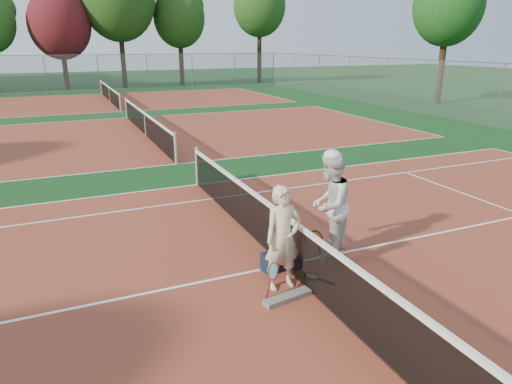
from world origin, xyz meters
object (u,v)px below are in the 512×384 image
at_px(net_main, 283,240).
at_px(racket_spare, 312,276).
at_px(player_a, 283,238).
at_px(sports_bag_purple, 294,262).
at_px(player_b, 330,205).
at_px(racket_black_held, 316,244).
at_px(water_bottle, 323,256).
at_px(sports_bag_navy, 275,262).
at_px(racket_red, 273,280).

relative_size(net_main, racket_spare, 18.30).
bearing_deg(net_main, player_a, -117.74).
bearing_deg(net_main, sports_bag_purple, -47.06).
height_order(player_a, player_b, player_b).
xyz_separation_m(racket_black_held, water_bottle, (-0.02, -0.29, -0.13)).
bearing_deg(sports_bag_purple, racket_spare, -74.34).
distance_m(sports_bag_navy, water_bottle, 0.94).
height_order(racket_spare, water_bottle, water_bottle).
height_order(net_main, player_b, player_b).
distance_m(racket_red, sports_bag_purple, 1.09).
relative_size(racket_spare, sports_bag_purple, 2.20).
bearing_deg(player_a, sports_bag_purple, 43.13).
bearing_deg(racket_red, racket_black_held, 24.26).
relative_size(player_a, player_b, 0.88).
height_order(racket_red, racket_black_held, racket_red).
height_order(net_main, racket_red, net_main).
relative_size(racket_black_held, sports_bag_purple, 2.07).
xyz_separation_m(net_main, racket_red, (-0.63, -0.90, -0.22)).
distance_m(player_a, player_b, 1.59).
xyz_separation_m(racket_spare, sports_bag_navy, (-0.49, 0.49, 0.16)).
bearing_deg(sports_bag_purple, player_a, -134.63).
xyz_separation_m(racket_black_held, racket_spare, (-0.46, -0.66, -0.27)).
bearing_deg(net_main, water_bottle, -18.29).
xyz_separation_m(racket_red, sports_bag_navy, (0.41, 0.79, -0.12)).
distance_m(racket_black_held, sports_bag_purple, 0.65).
distance_m(player_a, water_bottle, 1.36).
distance_m(player_b, sports_bag_purple, 1.28).
relative_size(player_a, sports_bag_navy, 4.09).
bearing_deg(water_bottle, player_b, 48.39).
bearing_deg(net_main, racket_spare, -65.58).
distance_m(racket_black_held, sports_bag_navy, 0.98).
distance_m(player_a, sports_bag_navy, 0.91).
bearing_deg(racket_red, sports_bag_purple, 32.71).
bearing_deg(racket_spare, racket_black_held, -62.27).
bearing_deg(racket_red, sports_bag_navy, 51.86).
xyz_separation_m(player_a, racket_spare, (0.62, 0.07, -0.87)).
height_order(player_b, water_bottle, player_b).
height_order(player_a, sports_bag_purple, player_a).
bearing_deg(net_main, sports_bag_navy, -154.33).
bearing_deg(water_bottle, sports_bag_purple, 172.42).
bearing_deg(player_b, player_a, -11.34).
relative_size(sports_bag_navy, sports_bag_purple, 1.58).
relative_size(net_main, player_b, 5.49).
bearing_deg(racket_spare, sports_bag_purple, -11.38).
relative_size(player_a, sports_bag_purple, 6.48).
height_order(player_a, racket_black_held, player_a).
height_order(racket_black_held, water_bottle, racket_black_held).
distance_m(racket_red, water_bottle, 1.51).
distance_m(racket_black_held, water_bottle, 0.32).
bearing_deg(racket_spare, racket_red, 81.33).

